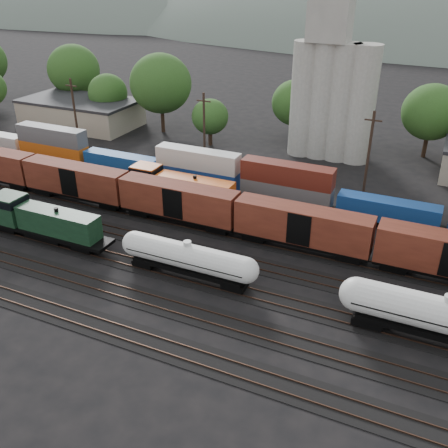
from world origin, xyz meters
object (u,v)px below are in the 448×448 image
at_px(green_locomotive, 38,219).
at_px(orange_locomotive, 175,186).
at_px(tank_car_a, 188,258).
at_px(grain_silo, 332,88).

xyz_separation_m(green_locomotive, orange_locomotive, (9.38, 15.00, -0.07)).
height_order(tank_car_a, grain_silo, grain_silo).
xyz_separation_m(green_locomotive, tank_car_a, (19.31, -0.00, -0.19)).
relative_size(tank_car_a, orange_locomotive, 0.87).
bearing_deg(tank_car_a, green_locomotive, 180.00).
bearing_deg(tank_car_a, grain_silo, 84.83).
distance_m(green_locomotive, tank_car_a, 19.31).
bearing_deg(grain_silo, tank_car_a, -95.17).
relative_size(tank_car_a, grain_silo, 0.52).
relative_size(green_locomotive, tank_car_a, 1.12).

